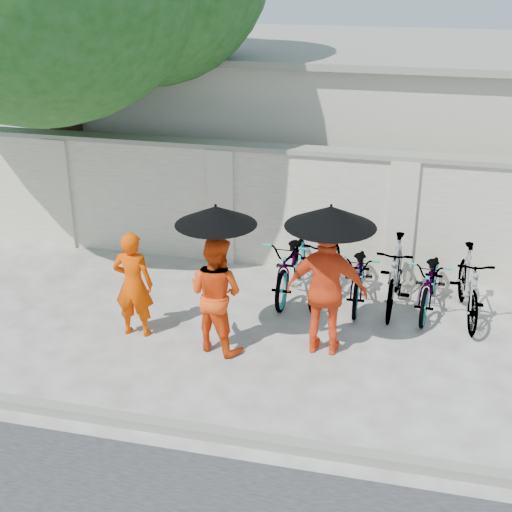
# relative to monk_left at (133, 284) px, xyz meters

# --- Properties ---
(ground) EXTENTS (80.00, 80.00, 0.00)m
(ground) POSITION_rel_monk_left_xyz_m (1.47, -0.31, -0.77)
(ground) COLOR silver
(kerb) EXTENTS (40.00, 0.16, 0.12)m
(kerb) POSITION_rel_monk_left_xyz_m (1.47, -2.01, -0.71)
(kerb) COLOR gray
(kerb) RESTS_ON ground
(compound_wall) EXTENTS (20.00, 0.30, 2.00)m
(compound_wall) POSITION_rel_monk_left_xyz_m (2.47, 2.89, 0.23)
(compound_wall) COLOR silver
(compound_wall) RESTS_ON ground
(building_behind) EXTENTS (14.00, 6.00, 3.20)m
(building_behind) POSITION_rel_monk_left_xyz_m (3.47, 6.69, 0.83)
(building_behind) COLOR #BBB69E
(building_behind) RESTS_ON ground
(monk_left) EXTENTS (0.58, 0.40, 1.54)m
(monk_left) POSITION_rel_monk_left_xyz_m (0.00, 0.00, 0.00)
(monk_left) COLOR #F14600
(monk_left) RESTS_ON ground
(monk_center) EXTENTS (0.95, 0.84, 1.64)m
(monk_center) POSITION_rel_monk_left_xyz_m (1.22, -0.10, 0.05)
(monk_center) COLOR #FC490E
(monk_center) RESTS_ON ground
(parasol_center) EXTENTS (1.05, 1.05, 1.15)m
(parasol_center) POSITION_rel_monk_left_xyz_m (1.27, -0.18, 1.19)
(parasol_center) COLOR black
(parasol_center) RESTS_ON ground
(monk_right) EXTENTS (1.06, 0.45, 1.81)m
(monk_right) POSITION_rel_monk_left_xyz_m (2.66, 0.15, 0.14)
(monk_right) COLOR #FF4C1B
(monk_right) RESTS_ON ground
(parasol_right) EXTENTS (1.16, 1.16, 1.08)m
(parasol_right) POSITION_rel_monk_left_xyz_m (2.68, 0.07, 1.20)
(parasol_right) COLOR black
(parasol_right) RESTS_ON ground
(bike_0) EXTENTS (0.72, 1.95, 1.02)m
(bike_0) POSITION_rel_monk_left_xyz_m (1.88, 1.80, -0.26)
(bike_0) COLOR slate
(bike_0) RESTS_ON ground
(bike_1) EXTENTS (0.71, 1.81, 1.06)m
(bike_1) POSITION_rel_monk_left_xyz_m (2.42, 1.78, -0.24)
(bike_1) COLOR slate
(bike_1) RESTS_ON ground
(bike_2) EXTENTS (0.67, 1.75, 0.91)m
(bike_2) POSITION_rel_monk_left_xyz_m (2.95, 1.76, -0.32)
(bike_2) COLOR slate
(bike_2) RESTS_ON ground
(bike_3) EXTENTS (0.60, 1.83, 1.09)m
(bike_3) POSITION_rel_monk_left_xyz_m (3.48, 1.69, -0.23)
(bike_3) COLOR slate
(bike_3) RESTS_ON ground
(bike_4) EXTENTS (0.79, 1.82, 0.93)m
(bike_4) POSITION_rel_monk_left_xyz_m (4.01, 1.74, -0.31)
(bike_4) COLOR slate
(bike_4) RESTS_ON ground
(bike_5) EXTENTS (0.68, 1.81, 1.06)m
(bike_5) POSITION_rel_monk_left_xyz_m (4.54, 1.61, -0.24)
(bike_5) COLOR slate
(bike_5) RESTS_ON ground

